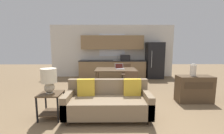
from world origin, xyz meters
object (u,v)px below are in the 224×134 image
object	(u,v)px
dining_table	(116,71)
laptop	(120,68)
refrigerator	(154,60)
dining_chair_near_right	(131,82)
dining_chair_far_right	(126,73)
vase	(193,70)
side_table	(51,101)
table_lamp	(49,79)
couch	(108,102)
credenza	(194,89)

from	to	relation	value
dining_table	laptop	xyz separation A→B (m)	(0.14, 0.04, 0.11)
refrigerator	dining_chair_near_right	world-z (taller)	refrigerator
dining_chair_near_right	dining_chair_far_right	size ratio (longest dim) A/B	1.00
dining_table	dining_chair_far_right	size ratio (longest dim) A/B	1.75
dining_table	vase	bearing A→B (deg)	-30.85
side_table	dining_chair_near_right	bearing A→B (deg)	34.94
dining_chair_far_right	vase	bearing A→B (deg)	-49.36
table_lamp	vase	world-z (taller)	table_lamp
couch	side_table	xyz separation A→B (m)	(-1.28, -0.06, 0.05)
couch	laptop	xyz separation A→B (m)	(0.40, 2.24, 0.48)
dining_chair_near_right	laptop	size ratio (longest dim) A/B	2.33
dining_table	side_table	distance (m)	2.75
side_table	dining_chair_near_right	size ratio (longest dim) A/B	0.68
dining_table	dining_chair_near_right	distance (m)	1.01
table_lamp	laptop	size ratio (longest dim) A/B	1.50
credenza	dining_chair_near_right	world-z (taller)	dining_chair_near_right
couch	credenza	size ratio (longest dim) A/B	1.93
dining_chair_near_right	laptop	world-z (taller)	laptop
refrigerator	side_table	size ratio (longest dim) A/B	3.10
dining_table	dining_chair_near_right	bearing A→B (deg)	-61.30
side_table	dining_chair_far_right	distance (m)	3.73
table_lamp	vase	bearing A→B (deg)	14.60
table_lamp	laptop	xyz separation A→B (m)	(1.69, 2.31, -0.09)
dining_chair_near_right	dining_chair_far_right	world-z (taller)	same
table_lamp	dining_chair_near_right	xyz separation A→B (m)	(2.02, 1.41, -0.43)
dining_chair_near_right	dining_chair_far_right	bearing A→B (deg)	-82.11
credenza	dining_chair_far_right	xyz separation A→B (m)	(-1.75, 2.18, 0.10)
vase	couch	bearing A→B (deg)	-159.67
refrigerator	dining_chair_near_right	bearing A→B (deg)	-118.48
side_table	table_lamp	xyz separation A→B (m)	(-0.02, -0.01, 0.52)
side_table	laptop	size ratio (longest dim) A/B	1.57
credenza	vase	size ratio (longest dim) A/B	2.82
couch	side_table	distance (m)	1.28
refrigerator	vase	xyz separation A→B (m)	(0.14, -3.31, 0.03)
dining_chair_near_right	laptop	distance (m)	1.02
table_lamp	laptop	world-z (taller)	table_lamp
table_lamp	dining_chair_near_right	size ratio (longest dim) A/B	0.65
refrigerator	credenza	xyz separation A→B (m)	(0.21, -3.32, -0.52)
vase	dining_chair_far_right	xyz separation A→B (m)	(-1.69, 2.17, -0.45)
laptop	table_lamp	bearing A→B (deg)	-139.58
side_table	credenza	bearing A→B (deg)	14.18
couch	table_lamp	distance (m)	1.42
side_table	credenza	xyz separation A→B (m)	(3.77, 0.95, -0.01)
couch	vase	distance (m)	2.66
couch	dining_chair_far_right	distance (m)	3.16
vase	dining_table	bearing A→B (deg)	149.15
couch	side_table	bearing A→B (deg)	-177.15
side_table	vase	bearing A→B (deg)	14.57
side_table	dining_chair_far_right	xyz separation A→B (m)	(2.02, 3.13, 0.09)
couch	credenza	bearing A→B (deg)	19.62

